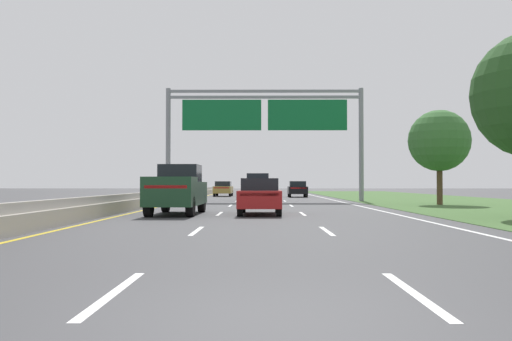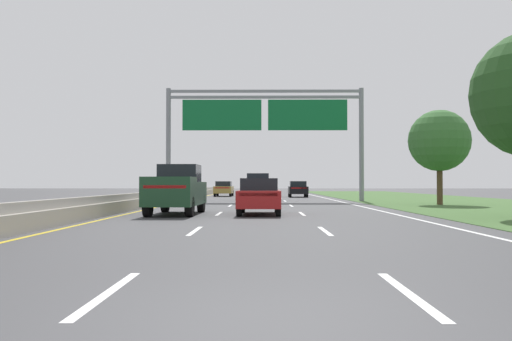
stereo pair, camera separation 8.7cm
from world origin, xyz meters
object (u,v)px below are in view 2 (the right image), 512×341
overhead_sign_gantry (265,120)px  car_navy_centre_lane_suv (258,187)px  pickup_truck_darkgreen (177,190)px  car_gold_left_lane_sedan (224,188)px  car_black_right_lane_sedan (298,189)px  roadside_tree_mid (439,141)px  car_red_centre_lane_sedan (259,196)px

overhead_sign_gantry → car_navy_centre_lane_suv: size_ratio=3.19×
pickup_truck_darkgreen → car_gold_left_lane_sedan: (-0.23, 34.15, -0.26)m
pickup_truck_darkgreen → car_black_right_lane_sedan: 31.80m
overhead_sign_gantry → roadside_tree_mid: bearing=-33.6°
car_black_right_lane_sedan → roadside_tree_mid: 21.88m
car_navy_centre_lane_suv → roadside_tree_mid: 14.35m
car_gold_left_lane_sedan → pickup_truck_darkgreen: bearing=-178.8°
pickup_truck_darkgreen → roadside_tree_mid: roadside_tree_mid is taller
car_gold_left_lane_sedan → car_navy_centre_lane_suv: bearing=-165.8°
roadside_tree_mid → car_navy_centre_lane_suv: bearing=144.6°
car_black_right_lane_sedan → pickup_truck_darkgreen: bearing=167.6°
car_red_centre_lane_sedan → car_black_right_lane_sedan: same height
car_red_centre_lane_sedan → roadside_tree_mid: bearing=-45.7°
car_navy_centre_lane_suv → car_black_right_lane_sedan: 12.77m
overhead_sign_gantry → car_navy_centre_lane_suv: bearing=121.9°
overhead_sign_gantry → car_gold_left_lane_sedan: bearing=104.5°
car_navy_centre_lane_suv → car_black_right_lane_sedan: (3.90, 12.15, -0.28)m
pickup_truck_darkgreen → car_gold_left_lane_sedan: pickup_truck_darkgreen is taller
car_gold_left_lane_sedan → car_red_centre_lane_sedan: (3.85, -34.22, 0.00)m
car_gold_left_lane_sedan → car_black_right_lane_sedan: same height
car_red_centre_lane_sedan → overhead_sign_gantry: bearing=-0.4°
pickup_truck_darkgreen → car_black_right_lane_sedan: size_ratio=1.23×
car_navy_centre_lane_suv → car_red_centre_lane_sedan: size_ratio=1.07×
car_navy_centre_lane_suv → car_gold_left_lane_sedan: size_ratio=1.07×
car_navy_centre_lane_suv → roadside_tree_mid: roadside_tree_mid is taller
car_gold_left_lane_sedan → roadside_tree_mid: roadside_tree_mid is taller
overhead_sign_gantry → roadside_tree_mid: size_ratio=2.52×
roadside_tree_mid → car_red_centre_lane_sedan: bearing=-136.4°
overhead_sign_gantry → car_red_centre_lane_sedan: 18.76m
overhead_sign_gantry → car_red_centre_lane_sedan: overhead_sign_gantry is taller
car_gold_left_lane_sedan → car_red_centre_lane_sedan: size_ratio=1.00×
roadside_tree_mid → car_black_right_lane_sedan: bearing=110.4°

